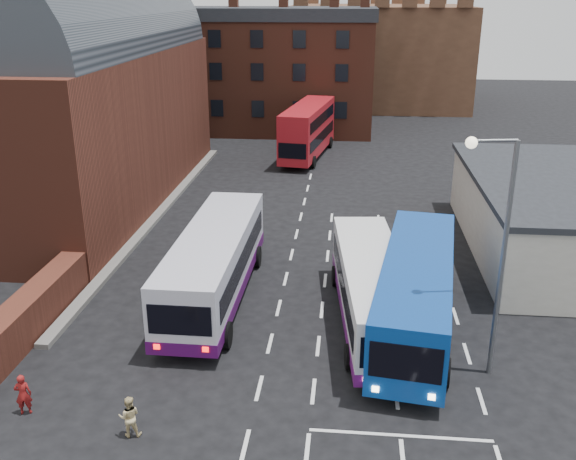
# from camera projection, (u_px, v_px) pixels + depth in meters

# --- Properties ---
(ground) EXTENTS (180.00, 180.00, 0.00)m
(ground) POSITION_uv_depth(u_px,v_px,m) (262.00, 376.00, 24.30)
(ground) COLOR black
(railway_station) EXTENTS (12.00, 28.00, 16.00)m
(railway_station) POSITION_uv_depth(u_px,v_px,m) (73.00, 88.00, 42.64)
(railway_station) COLOR #602B1E
(railway_station) RESTS_ON ground
(forecourt_wall) EXTENTS (1.20, 10.00, 1.80)m
(forecourt_wall) POSITION_uv_depth(u_px,v_px,m) (27.00, 317.00, 26.79)
(forecourt_wall) COLOR #602B1E
(forecourt_wall) RESTS_ON ground
(cream_building) EXTENTS (10.40, 16.40, 4.25)m
(cream_building) POSITION_uv_depth(u_px,v_px,m) (566.00, 215.00, 35.22)
(cream_building) COLOR beige
(cream_building) RESTS_ON ground
(brick_terrace) EXTENTS (22.00, 10.00, 11.00)m
(brick_terrace) POSITION_uv_depth(u_px,v_px,m) (264.00, 76.00, 65.82)
(brick_terrace) COLOR brown
(brick_terrace) RESTS_ON ground
(castle_keep) EXTENTS (22.00, 22.00, 12.00)m
(castle_keep) POSITION_uv_depth(u_px,v_px,m) (376.00, 54.00, 83.18)
(castle_keep) COLOR brown
(castle_keep) RESTS_ON ground
(bus_white_outbound) EXTENTS (3.17, 12.30, 3.35)m
(bus_white_outbound) POSITION_uv_depth(u_px,v_px,m) (214.00, 260.00, 29.78)
(bus_white_outbound) COLOR silver
(bus_white_outbound) RESTS_ON ground
(bus_white_inbound) EXTENTS (3.66, 11.30, 3.03)m
(bus_white_inbound) POSITION_uv_depth(u_px,v_px,m) (372.00, 287.00, 27.50)
(bus_white_inbound) COLOR silver
(bus_white_inbound) RESTS_ON ground
(bus_blue) EXTENTS (4.53, 12.49, 3.33)m
(bus_blue) POSITION_uv_depth(u_px,v_px,m) (416.00, 289.00, 26.89)
(bus_blue) COLOR navy
(bus_blue) RESTS_ON ground
(bus_red_double) EXTENTS (4.20, 11.56, 4.52)m
(bus_red_double) POSITION_uv_depth(u_px,v_px,m) (308.00, 130.00, 55.50)
(bus_red_double) COLOR #AC1720
(bus_red_double) RESTS_ON ground
(street_lamp) EXTENTS (1.85, 0.55, 9.17)m
(street_lamp) POSITION_uv_depth(u_px,v_px,m) (497.00, 238.00, 22.58)
(street_lamp) COLOR slate
(street_lamp) RESTS_ON ground
(pedestrian_red) EXTENTS (0.64, 0.51, 1.53)m
(pedestrian_red) POSITION_uv_depth(u_px,v_px,m) (23.00, 394.00, 21.90)
(pedestrian_red) COLOR maroon
(pedestrian_red) RESTS_ON ground
(pedestrian_beige) EXTENTS (0.80, 0.67, 1.45)m
(pedestrian_beige) POSITION_uv_depth(u_px,v_px,m) (129.00, 416.00, 20.82)
(pedestrian_beige) COLOR #CCB780
(pedestrian_beige) RESTS_ON ground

